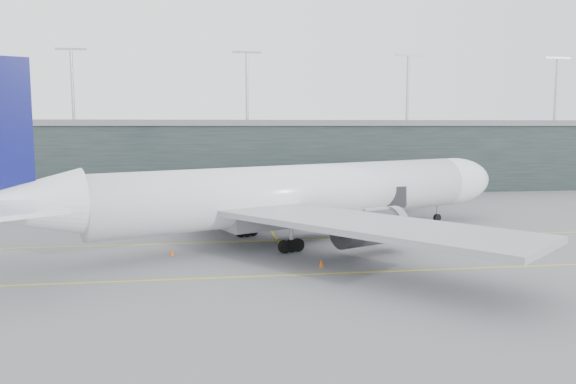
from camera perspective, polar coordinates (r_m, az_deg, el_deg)
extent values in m
plane|color=slate|center=(72.39, -5.42, -4.43)|extent=(320.00, 320.00, 0.00)
cube|color=gold|center=(68.48, -5.26, -5.06)|extent=(160.00, 0.25, 0.02)
cube|color=gold|center=(52.93, -4.39, -8.58)|extent=(160.00, 0.25, 0.02)
cube|color=gold|center=(92.39, -2.90, -1.97)|extent=(0.25, 60.00, 0.02)
cube|color=black|center=(129.19, -6.66, 3.58)|extent=(240.00, 35.00, 14.00)
cube|color=#5D6062|center=(129.01, -6.70, 6.96)|extent=(240.00, 36.00, 1.20)
cylinder|color=#9E9EA3|center=(122.22, -21.06, 10.05)|extent=(0.60, 0.60, 14.00)
cylinder|color=#9E9EA3|center=(119.52, -4.20, 10.56)|extent=(0.60, 0.60, 14.00)
cylinder|color=#9E9EA3|center=(126.81, 12.05, 10.21)|extent=(0.60, 0.60, 14.00)
cylinder|color=#9E9EA3|center=(142.58, 25.56, 9.30)|extent=(0.60, 0.60, 14.00)
cylinder|color=white|center=(68.54, 1.07, -0.08)|extent=(49.14, 26.95, 6.84)
ellipsoid|color=white|center=(86.27, 16.27, 1.05)|extent=(15.91, 12.11, 6.84)
cone|color=white|center=(57.71, -26.07, -1.27)|extent=(13.76, 10.95, 6.57)
cube|color=gray|center=(68.31, 0.29, -2.34)|extent=(18.37, 12.24, 2.21)
cube|color=black|center=(89.35, 18.08, 1.89)|extent=(3.57, 4.01, 0.88)
cube|color=gray|center=(53.15, 8.20, -3.33)|extent=(28.20, 30.88, 0.61)
cylinder|color=#3F3E43|center=(61.97, 8.11, -3.66)|extent=(8.63, 6.68, 3.86)
cube|color=gray|center=(81.98, -7.45, 0.21)|extent=(14.32, 33.08, 0.61)
cylinder|color=#3F3E43|center=(78.91, -1.76, -1.36)|extent=(8.63, 6.68, 3.86)
cube|color=white|center=(51.54, -26.59, -1.56)|extent=(10.97, 11.54, 0.39)
cylinder|color=black|center=(84.90, 14.92, -2.56)|extent=(1.29, 0.90, 1.21)
cylinder|color=#9E9EA3|center=(84.78, 14.93, -2.01)|extent=(0.33, 0.33, 2.87)
cylinder|color=black|center=(62.63, 0.33, -5.49)|extent=(1.53, 1.09, 1.43)
cylinder|color=black|center=(71.61, -4.24, -3.95)|extent=(1.53, 1.09, 1.43)
cube|color=#2A2A2F|center=(75.67, 10.81, -0.35)|extent=(4.20, 4.40, 2.69)
cube|color=#2A2A2F|center=(83.57, 11.27, 0.30)|extent=(7.21, 12.41, 2.40)
cube|color=#2A2A2F|center=(95.96, 11.84, 1.10)|extent=(7.43, 12.50, 2.50)
cube|color=#2A2A2F|center=(108.38, 12.28, 1.72)|extent=(7.65, 12.60, 2.59)
cylinder|color=#9E9EA3|center=(84.61, 11.26, -1.66)|extent=(0.48, 0.48, 3.65)
cube|color=#3F3E43|center=(84.83, 11.24, -2.65)|extent=(2.34, 2.09, 0.67)
cylinder|color=#2A2A2F|center=(114.47, 4.27, 2.11)|extent=(3.84, 3.84, 2.88)
cylinder|color=#2A2A2F|center=(114.76, 4.26, 0.58)|extent=(1.73, 1.73, 3.46)
cube|color=#B4270C|center=(71.47, 19.67, -4.24)|extent=(2.31, 1.56, 1.31)
cylinder|color=black|center=(70.82, 19.22, -4.86)|extent=(0.41, 0.18, 0.40)
cylinder|color=black|center=(71.47, 20.41, -4.81)|extent=(0.41, 0.18, 0.40)
cylinder|color=black|center=(71.73, 18.90, -4.70)|extent=(0.41, 0.18, 0.40)
cylinder|color=black|center=(72.37, 20.08, -4.65)|extent=(0.41, 0.18, 0.40)
cube|color=#36363B|center=(70.77, 23.90, -5.08)|extent=(3.24, 2.60, 0.32)
cube|color=#3F3E43|center=(81.03, -9.29, -3.18)|extent=(2.02, 1.64, 0.20)
cube|color=silver|center=(80.89, -9.31, -2.57)|extent=(1.62, 1.53, 1.47)
cube|color=#234D89|center=(80.77, -9.32, -2.03)|extent=(1.68, 1.58, 0.08)
cube|color=#3F3E43|center=(82.83, -6.61, -2.92)|extent=(2.27, 1.96, 0.20)
cube|color=silver|center=(82.68, -6.62, -2.31)|extent=(1.86, 1.79, 1.50)
cube|color=#234D89|center=(82.56, -6.63, -1.78)|extent=(1.92, 1.84, 0.08)
cube|color=#3F3E43|center=(83.03, -6.80, -2.91)|extent=(2.11, 1.81, 0.19)
cube|color=silver|center=(82.89, -6.81, -2.34)|extent=(1.72, 1.65, 1.39)
cube|color=#234D89|center=(82.78, -6.81, -1.85)|extent=(1.78, 1.71, 0.07)
cone|color=orange|center=(74.64, 21.16, -4.25)|extent=(0.43, 0.43, 0.69)
cone|color=#E1590C|center=(56.27, 3.40, -7.24)|extent=(0.49, 0.49, 0.79)
cone|color=orange|center=(83.18, 1.40, -2.71)|extent=(0.42, 0.42, 0.67)
cone|color=#DE540C|center=(62.52, -11.71, -5.96)|extent=(0.48, 0.48, 0.76)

